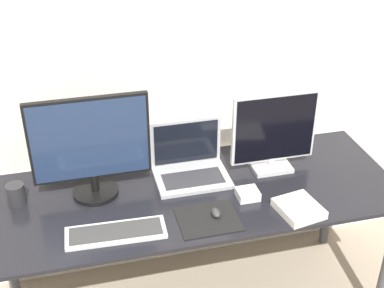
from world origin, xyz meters
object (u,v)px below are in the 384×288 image
laptop (189,163)px  book (299,209)px  monitor_left (91,146)px  mug (16,194)px  power_brick (248,194)px  monitor_right (274,132)px  keyboard (116,233)px  mouse (216,213)px

laptop → book: bearing=-46.1°
monitor_left → book: bearing=-22.8°
mug → power_brick: 1.01m
monitor_right → keyboard: bearing=-158.7°
monitor_left → mug: monitor_left is taller
book → power_brick: (-0.18, 0.15, 0.00)m
mug → book: bearing=-17.0°
monitor_left → monitor_right: bearing=0.0°
keyboard → book: book is taller
mug → power_brick: size_ratio=1.01×
monitor_right → laptop: bearing=173.0°
mouse → mug: mug is taller
monitor_left → mouse: size_ratio=8.56×
keyboard → power_brick: 0.61m
laptop → mouse: (0.03, -0.34, -0.04)m
keyboard → mouse: (0.43, 0.01, 0.01)m
monitor_left → mouse: monitor_left is taller
monitor_right → monitor_left: bearing=-180.0°
monitor_right → book: (-0.01, -0.35, -0.18)m
laptop → book: (0.38, -0.40, -0.04)m
keyboard → monitor_left: bearing=99.8°
laptop → mouse: size_ratio=5.68×
laptop → keyboard: laptop is taller
monitor_right → mug: 1.19m
monitor_right → mouse: 0.50m
book → monitor_right: bearing=88.3°
monitor_right → mug: bearing=179.6°
monitor_right → power_brick: size_ratio=4.26×
laptop → book: laptop is taller
laptop → mug: 0.79m
mouse → monitor_left: bearing=148.4°
keyboard → book: 0.78m
monitor_right → book: 0.40m
monitor_left → mug: bearing=178.5°
monitor_left → book: (0.83, -0.35, -0.23)m
keyboard → monitor_right: bearing=21.3°
laptop → mug: (-0.79, -0.04, -0.01)m
monitor_left → mouse: 0.61m
book → monitor_left: bearing=157.2°
laptop → keyboard: bearing=-138.0°
mouse → power_brick: power_brick is taller
mouse → laptop: bearing=95.1°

